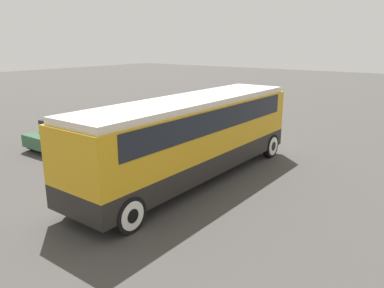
{
  "coord_description": "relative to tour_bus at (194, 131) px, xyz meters",
  "views": [
    {
      "loc": [
        -10.99,
        -8.28,
        5.2
      ],
      "look_at": [
        0.0,
        0.0,
        1.44
      ],
      "focal_mm": 35.0,
      "sensor_mm": 36.0,
      "label": 1
    }
  ],
  "objects": [
    {
      "name": "parked_car_near",
      "position": [
        1.01,
        5.41,
        -1.24
      ],
      "size": [
        4.54,
        1.96,
        1.35
      ],
      "color": "silver",
      "rests_on": "ground_plane"
    },
    {
      "name": "parked_car_mid",
      "position": [
        0.22,
        8.08,
        -1.22
      ],
      "size": [
        4.58,
        1.85,
        1.44
      ],
      "color": "#2D5638",
      "rests_on": "ground_plane"
    },
    {
      "name": "tour_bus",
      "position": [
        0.0,
        0.0,
        0.0
      ],
      "size": [
        10.93,
        2.57,
        3.2
      ],
      "color": "black",
      "rests_on": "ground_plane"
    },
    {
      "name": "ground_plane",
      "position": [
        -0.1,
        0.0,
        -1.93
      ],
      "size": [
        120.0,
        120.0,
        0.0
      ],
      "primitive_type": "plane",
      "color": "#423F3D"
    }
  ]
}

